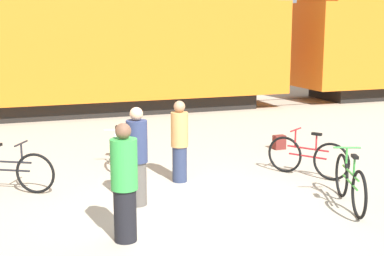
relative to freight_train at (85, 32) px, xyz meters
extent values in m
plane|color=#B2A893|center=(0.00, -10.22, -2.74)|extent=(80.00, 80.00, 0.00)
cube|color=black|center=(0.00, 0.00, -2.46)|extent=(11.70, 2.27, 0.55)
cube|color=orange|center=(0.00, 0.00, -0.56)|extent=(13.93, 3.03, 3.25)
cube|color=#4C4238|center=(0.00, -0.72, -2.73)|extent=(56.49, 0.07, 0.01)
cube|color=#4C4238|center=(0.00, 0.72, -2.73)|extent=(56.49, 0.07, 0.01)
torus|color=black|center=(-2.28, -8.55, -2.37)|extent=(0.67, 0.41, 0.74)
cylinder|color=black|center=(-2.74, -8.29, -2.18)|extent=(0.83, 0.49, 0.04)
cylinder|color=black|center=(-2.74, -8.29, -2.33)|extent=(0.76, 0.45, 0.04)
cylinder|color=black|center=(-2.49, -8.44, -2.00)|extent=(0.04, 0.04, 0.35)
cylinder|color=black|center=(-2.49, -8.44, -1.83)|extent=(0.26, 0.42, 0.03)
torus|color=black|center=(-0.63, -7.49, -2.41)|extent=(0.25, 0.64, 0.66)
torus|color=black|center=(-0.30, -6.47, -2.41)|extent=(0.25, 0.64, 0.66)
cylinder|color=silver|center=(-0.47, -6.98, -2.24)|extent=(0.32, 0.91, 0.04)
cylinder|color=silver|center=(-0.47, -6.98, -2.38)|extent=(0.30, 0.83, 0.04)
cylinder|color=silver|center=(-0.41, -6.80, -2.10)|extent=(0.04, 0.04, 0.27)
cube|color=black|center=(-0.41, -6.80, -1.97)|extent=(0.14, 0.21, 0.05)
cylinder|color=silver|center=(-0.56, -7.26, -2.09)|extent=(0.04, 0.04, 0.31)
cylinder|color=silver|center=(-0.56, -7.26, -1.93)|extent=(0.45, 0.17, 0.03)
torus|color=black|center=(2.61, -8.84, -2.36)|extent=(0.46, 0.65, 0.75)
torus|color=black|center=(3.17, -9.66, -2.36)|extent=(0.46, 0.65, 0.75)
cylinder|color=#A31E23|center=(2.89, -9.25, -2.17)|extent=(0.52, 0.74, 0.04)
cylinder|color=#A31E23|center=(2.89, -9.25, -2.33)|extent=(0.48, 0.68, 0.04)
cylinder|color=#A31E23|center=(2.99, -9.39, -2.01)|extent=(0.04, 0.04, 0.31)
cube|color=black|center=(2.99, -9.39, -1.86)|extent=(0.18, 0.21, 0.05)
cylinder|color=#A31E23|center=(2.74, -9.02, -2.00)|extent=(0.04, 0.04, 0.35)
cylinder|color=#A31E23|center=(2.74, -9.02, -1.82)|extent=(0.40, 0.28, 0.03)
torus|color=black|center=(2.77, -10.56, -2.35)|extent=(0.33, 0.73, 0.77)
torus|color=black|center=(2.38, -11.57, -2.35)|extent=(0.33, 0.73, 0.77)
cylinder|color=#338C38|center=(2.57, -11.07, -2.16)|extent=(0.38, 0.90, 0.04)
cylinder|color=#338C38|center=(2.57, -11.07, -2.32)|extent=(0.35, 0.82, 0.04)
cylinder|color=#338C38|center=(2.51, -11.24, -1.99)|extent=(0.04, 0.04, 0.32)
cube|color=black|center=(2.51, -11.24, -1.83)|extent=(0.15, 0.22, 0.05)
cylinder|color=#338C38|center=(2.68, -10.79, -1.98)|extent=(0.04, 0.04, 0.36)
cylinder|color=#338C38|center=(2.68, -10.79, -1.80)|extent=(0.44, 0.20, 0.03)
cylinder|color=#283351|center=(0.38, -8.73, -2.39)|extent=(0.28, 0.28, 0.69)
cylinder|color=tan|center=(0.38, -8.73, -1.71)|extent=(0.33, 0.33, 0.66)
sphere|color=#A37556|center=(0.38, -8.73, -1.27)|extent=(0.22, 0.22, 0.22)
cylinder|color=black|center=(-1.25, -11.20, -2.36)|extent=(0.32, 0.32, 0.76)
cylinder|color=green|center=(-1.25, -11.20, -1.63)|extent=(0.37, 0.37, 0.71)
sphere|color=brown|center=(-1.25, -11.20, -1.16)|extent=(0.22, 0.22, 0.22)
cylinder|color=#514C47|center=(-0.71, -9.78, -2.37)|extent=(0.30, 0.30, 0.75)
cylinder|color=navy|center=(-0.71, -9.78, -1.64)|extent=(0.35, 0.35, 0.70)
sphere|color=tan|center=(-0.71, -9.78, -1.18)|extent=(0.22, 0.22, 0.22)
cube|color=maroon|center=(3.53, -6.98, -2.57)|extent=(0.28, 0.20, 0.34)
camera|label=1|loc=(-2.79, -18.17, 0.26)|focal=50.00mm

